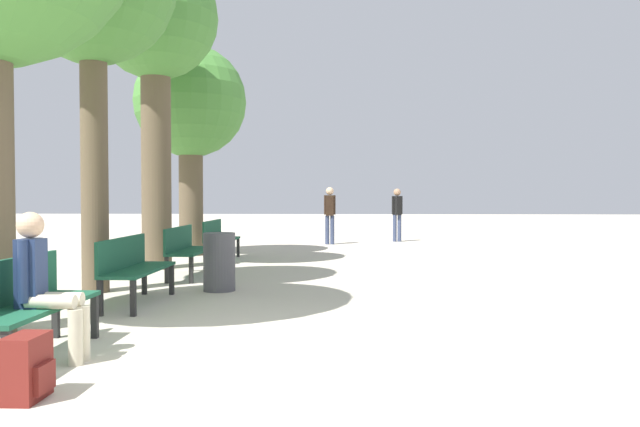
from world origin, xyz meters
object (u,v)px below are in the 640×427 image
object	(u,v)px
tree_row_2	(155,29)
tree_row_3	(190,106)
trash_bin	(219,262)
bench_row_1	(132,265)
person_seated	(45,282)
pedestrian_mid	(397,211)
bench_row_0	(24,300)
pedestrian_near	(330,212)
backpack	(27,368)
bench_row_2	(186,247)
bench_row_3	(218,237)

from	to	relation	value
tree_row_2	tree_row_3	bearing A→B (deg)	90.00
trash_bin	bench_row_1	bearing A→B (deg)	-127.22
tree_row_2	person_seated	bearing A→B (deg)	-80.55
tree_row_2	pedestrian_mid	bearing A→B (deg)	53.95
bench_row_0	person_seated	distance (m)	0.30
tree_row_3	pedestrian_near	bearing A→B (deg)	46.49
tree_row_2	backpack	world-z (taller)	tree_row_2
bench_row_2	pedestrian_mid	size ratio (longest dim) A/B	1.05
tree_row_2	bench_row_1	bearing A→B (deg)	-77.23
bench_row_2	tree_row_3	world-z (taller)	tree_row_3
bench_row_0	bench_row_1	size ratio (longest dim) A/B	1.00
bench_row_2	pedestrian_near	xyz separation A→B (m)	(2.24, 7.07, 0.41)
person_seated	backpack	size ratio (longest dim) A/B	2.82
person_seated	pedestrian_near	world-z (taller)	pedestrian_near
pedestrian_near	person_seated	bearing A→B (deg)	-99.18
bench_row_1	trash_bin	bearing A→B (deg)	52.78
bench_row_3	tree_row_3	world-z (taller)	tree_row_3
pedestrian_mid	backpack	bearing A→B (deg)	-104.13
bench_row_2	pedestrian_mid	xyz separation A→B (m)	(4.22, 8.18, 0.40)
pedestrian_mid	tree_row_2	bearing A→B (deg)	-126.05
backpack	pedestrian_mid	bearing A→B (deg)	75.87
bench_row_3	trash_bin	distance (m)	4.24
bench_row_0	tree_row_2	bearing A→B (deg)	97.64
trash_bin	person_seated	bearing A→B (deg)	-99.46
pedestrian_near	trash_bin	xyz separation A→B (m)	(-1.36, -8.56, -0.50)
tree_row_2	bench_row_2	bearing A→B (deg)	-53.84
backpack	person_seated	bearing A→B (deg)	109.77
bench_row_1	bench_row_2	size ratio (longest dim) A/B	1.00
bench_row_0	bench_row_3	world-z (taller)	same
bench_row_3	tree_row_2	size ratio (longest dim) A/B	0.28
bench_row_2	tree_row_2	xyz separation A→B (m)	(-0.87, 1.19, 3.99)
tree_row_2	pedestrian_near	world-z (taller)	tree_row_2
tree_row_3	backpack	bearing A→B (deg)	-81.94
tree_row_3	trash_bin	bearing A→B (deg)	-71.70
bench_row_3	trash_bin	world-z (taller)	bench_row_3
bench_row_1	bench_row_2	xyz separation A→B (m)	(0.00, 2.65, 0.00)
bench_row_1	backpack	distance (m)	3.74
bench_row_1	tree_row_2	size ratio (longest dim) A/B	0.28
tree_row_3	pedestrian_mid	size ratio (longest dim) A/B	3.05
tree_row_3	pedestrian_near	size ratio (longest dim) A/B	3.00
tree_row_3	pedestrian_near	distance (m)	5.17
bench_row_1	pedestrian_mid	size ratio (longest dim) A/B	1.05
bench_row_2	trash_bin	world-z (taller)	bench_row_2
bench_row_0	backpack	bearing A→B (deg)	-61.43
tree_row_2	pedestrian_mid	world-z (taller)	tree_row_2
pedestrian_near	trash_bin	bearing A→B (deg)	-99.05
bench_row_2	backpack	distance (m)	6.37
person_seated	bench_row_3	bearing A→B (deg)	91.62
trash_bin	backpack	bearing A→B (deg)	-93.71
pedestrian_mid	trash_bin	xyz separation A→B (m)	(-3.34, -9.68, -0.48)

